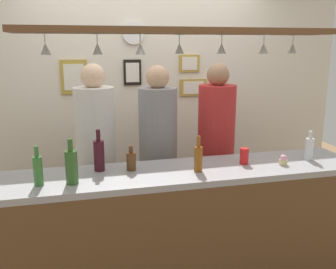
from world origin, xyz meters
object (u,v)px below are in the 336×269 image
cupcake (283,160)px  drink_can (244,156)px  bottle_beer_green_import (38,170)px  picture_frame_crest (132,72)px  person_right_red_shirt (216,138)px  wall_clock (133,33)px  bottle_soda_clear (309,148)px  picture_frame_caricature (74,77)px  picture_frame_lower_pair (193,88)px  person_middle_grey_shirt (158,142)px  bottle_wine_dark_red (99,155)px  person_left_white_patterned_shirt (96,145)px  bottle_champagne_green (71,166)px  bottle_beer_brown_stubby (131,161)px  bottle_beer_amber_tall (198,158)px

cupcake → drink_can: bearing=161.5°
bottle_beer_green_import → picture_frame_crest: bearing=60.5°
person_right_red_shirt → picture_frame_crest: 1.13m
wall_clock → bottle_soda_clear: bearing=-50.7°
bottle_beer_green_import → drink_can: bearing=3.7°
bottle_soda_clear → drink_can: (-0.54, 0.02, -0.03)m
person_right_red_shirt → bottle_beer_green_import: person_right_red_shirt is taller
picture_frame_caricature → wall_clock: size_ratio=1.55×
cupcake → wall_clock: 1.97m
bottle_beer_green_import → picture_frame_lower_pair: (1.50, 1.48, 0.32)m
person_right_red_shirt → wall_clock: 1.35m
person_right_red_shirt → picture_frame_caricature: picture_frame_caricature is taller
person_middle_grey_shirt → wall_clock: bearing=97.3°
picture_frame_caricature → bottle_wine_dark_red: bearing=-83.6°
drink_can → wall_clock: size_ratio=0.55×
picture_frame_caricature → picture_frame_crest: bearing=0.0°
person_left_white_patterned_shirt → bottle_soda_clear: bearing=-23.3°
bottle_champagne_green → bottle_soda_clear: bearing=3.0°
person_right_red_shirt → bottle_wine_dark_red: person_right_red_shirt is taller
bottle_beer_green_import → wall_clock: (0.86, 1.48, 0.88)m
person_middle_grey_shirt → picture_frame_crest: 0.92m
person_left_white_patterned_shirt → bottle_beer_green_import: (-0.41, -0.76, 0.06)m
bottle_beer_brown_stubby → bottle_champagne_green: bearing=-156.9°
picture_frame_crest → picture_frame_lower_pair: (0.66, 0.00, -0.17)m
bottle_wine_dark_red → wall_clock: size_ratio=1.36×
bottle_soda_clear → picture_frame_lower_pair: size_ratio=0.77×
person_right_red_shirt → bottle_champagne_green: size_ratio=5.74×
bottle_beer_amber_tall → drink_can: 0.40m
bottle_soda_clear → bottle_beer_amber_tall: 0.93m
picture_frame_lower_pair → picture_frame_crest: bearing=180.0°
bottle_soda_clear → bottle_beer_green_import: (-2.01, -0.07, 0.01)m
bottle_champagne_green → picture_frame_lower_pair: (1.29, 1.50, 0.31)m
bottle_beer_green_import → wall_clock: 1.92m
drink_can → cupcake: 0.29m
person_right_red_shirt → wall_clock: wall_clock is taller
person_middle_grey_shirt → bottle_beer_green_import: 1.22m
person_right_red_shirt → drink_can: 0.67m
bottle_beer_brown_stubby → picture_frame_lower_pair: picture_frame_lower_pair is taller
bottle_beer_amber_tall → bottle_champagne_green: (-0.87, -0.03, 0.02)m
drink_can → bottle_wine_dark_red: bearing=174.3°
bottle_beer_brown_stubby → bottle_beer_amber_tall: bearing=-17.3°
picture_frame_caricature → person_right_red_shirt: bearing=-30.0°
bottle_beer_amber_tall → picture_frame_crest: picture_frame_crest is taller
bottle_champagne_green → cupcake: (1.53, 0.02, -0.08)m
person_right_red_shirt → picture_frame_caricature: bearing=150.0°
person_left_white_patterned_shirt → drink_can: person_left_white_patterned_shirt is taller
person_middle_grey_shirt → picture_frame_crest: (-0.11, 0.72, 0.57)m
person_middle_grey_shirt → wall_clock: size_ratio=7.78×
bottle_beer_brown_stubby → picture_frame_caricature: 1.46m
bottle_soda_clear → drink_can: bearing=177.8°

